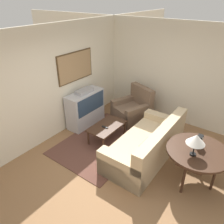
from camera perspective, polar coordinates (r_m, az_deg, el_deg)
The scene contains 12 objects.
ground_plane at distance 4.75m, azimuth 2.50°, elevation -14.61°, with size 12.00×12.00×0.00m, color #8E6642.
wall_back at distance 5.32m, azimuth -16.51°, elevation 6.52°, with size 12.00×0.10×2.70m.
wall_right at distance 6.14m, azimuth 16.94°, elevation 9.38°, with size 0.06×12.00×2.70m.
area_rug at distance 5.47m, azimuth -2.12°, elevation -7.76°, with size 2.40×1.70×0.01m.
tv at distance 6.00m, azimuth -6.94°, elevation 0.99°, with size 1.09×0.46×1.04m.
couch at distance 4.92m, azimuth 9.19°, elevation -8.64°, with size 2.16×1.01×0.89m.
armchair at distance 6.28m, azimuth 5.49°, elevation 0.51°, with size 1.14×1.11×0.95m.
coffee_table at distance 5.36m, azimuth -1.32°, elevation -3.94°, with size 0.97×0.56×0.41m.
console_table at distance 4.34m, azimuth 21.48°, elevation -9.96°, with size 1.13×1.13×0.75m.
table_lamp at distance 3.98m, azimuth 21.11°, elevation -6.72°, with size 0.32×0.32×0.42m.
mantel_clock at distance 4.34m, azimuth 21.87°, elevation -7.02°, with size 0.13×0.10×0.23m.
remote at distance 5.25m, azimuth -1.86°, elevation -4.00°, with size 0.06×0.16×0.02m.
Camera 1 is at (-2.89, -1.89, 3.26)m, focal length 35.00 mm.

